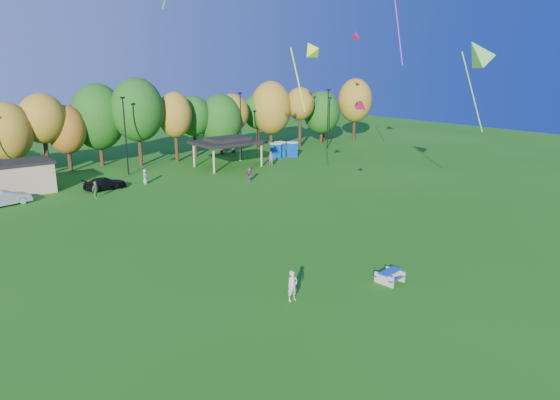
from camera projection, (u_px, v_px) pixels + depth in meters
ground at (365, 300)px, 27.46m from camera, size 160.00×160.00×0.00m
tree_line at (83, 122)px, 60.21m from camera, size 93.57×10.55×11.15m
lamp_posts at (125, 133)px, 58.03m from camera, size 64.50×0.25×9.09m
utility_building at (19, 177)px, 50.29m from camera, size 6.30×4.30×3.25m
pavilion at (227, 142)px, 63.21m from camera, size 8.20×6.20×3.77m
porta_potties at (283, 150)px, 70.13m from camera, size 3.75×2.30×2.18m
picnic_table at (390, 276)px, 29.70m from camera, size 1.77×1.52×0.70m
kite_flyer at (293, 286)px, 27.23m from camera, size 0.66×0.45×1.74m
car_b at (6, 198)px, 45.98m from camera, size 4.46×2.24×1.40m
car_d at (105, 183)px, 52.00m from camera, size 4.55×2.22×1.28m
far_person_0 at (95, 190)px, 48.40m from camera, size 1.03×0.96×1.70m
far_person_1 at (145, 177)px, 54.36m from camera, size 0.82×0.95×1.65m
far_person_2 at (250, 174)px, 55.66m from camera, size 1.37×1.32×1.55m
far_person_5 at (271, 159)px, 64.39m from camera, size 0.70×0.81×1.86m
kite_4 at (360, 104)px, 32.98m from camera, size 1.40×1.30×1.14m
kite_5 at (356, 34)px, 55.74m from camera, size 1.86×1.73×1.49m
kite_6 at (311, 49)px, 36.01m from camera, size 1.26×3.24×5.44m
kite_8 at (477, 53)px, 38.73m from camera, size 4.66×3.70×7.93m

